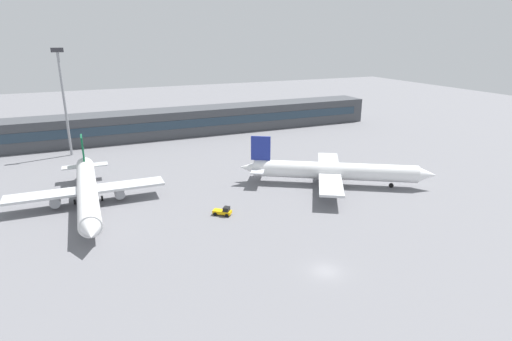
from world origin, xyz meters
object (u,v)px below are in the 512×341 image
airplane_near (335,171)px  floodlight_tower_west (64,96)px  baggage_tug_yellow (223,211)px  airplane_mid (87,191)px

airplane_near → floodlight_tower_west: 77.73m
airplane_near → floodlight_tower_west: size_ratio=1.33×
baggage_tug_yellow → floodlight_tower_west: bearing=114.3°
baggage_tug_yellow → airplane_near: bearing=11.0°
airplane_mid → airplane_near: bearing=-10.1°
baggage_tug_yellow → floodlight_tower_west: size_ratio=0.12×
airplane_near → baggage_tug_yellow: (-29.51, -5.73, -2.59)m
airplane_near → baggage_tug_yellow: size_ratio=10.71×
airplane_mid → baggage_tug_yellow: size_ratio=11.93×
airplane_near → baggage_tug_yellow: bearing=-169.0°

